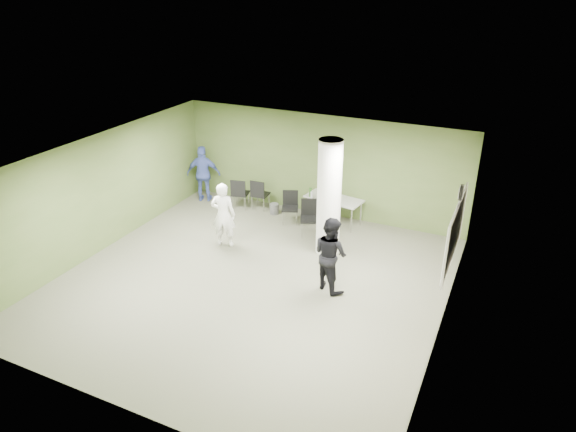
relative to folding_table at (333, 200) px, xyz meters
The scene contains 17 objects.
floor 3.65m from the folding_table, 98.88° to the right, with size 8.00×8.00×0.00m, color #515241.
ceiling 4.17m from the folding_table, 98.88° to the right, with size 8.00×8.00×0.00m, color white.
wall_back 1.02m from the folding_table, 140.36° to the left, with size 8.00×0.02×2.80m, color #465B2A.
wall_left 5.81m from the folding_table, 142.13° to the right, with size 0.02×8.00×2.80m, color #465B2A.
wall_right_cream 4.99m from the folding_table, 45.78° to the right, with size 0.02×8.00×2.80m, color beige.
column 1.76m from the folding_table, 73.85° to the right, with size 0.56×0.56×2.80m, color silver.
whiteboard 4.19m from the folding_table, 34.80° to the right, with size 0.05×2.30×1.30m.
wall_clock 4.43m from the folding_table, 34.79° to the right, with size 0.06×0.32×0.32m.
folding_table is the anchor object (origin of this frame).
wastebasket 1.76m from the folding_table, behind, with size 0.25×0.25×0.29m, color #4C4C4C.
chair_back_left 2.73m from the folding_table, behind, with size 0.53×0.53×0.90m.
chair_back_right 2.19m from the folding_table, behind, with size 0.46×0.46×0.89m.
chair_table_left 1.15m from the folding_table, 158.94° to the right, with size 0.56×0.56×0.86m.
chair_table_right 0.92m from the folding_table, 109.78° to the right, with size 0.60×0.60×0.93m.
woman_white 3.04m from the folding_table, 130.49° to the right, with size 0.60×0.39×1.64m, color white.
man_black 3.22m from the folding_table, 70.69° to the right, with size 0.80×0.62×1.65m, color black.
man_blue 3.96m from the folding_table, behind, with size 0.97×0.41×1.66m, color #4253A3.
Camera 1 is at (4.71, -8.29, 6.06)m, focal length 32.00 mm.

